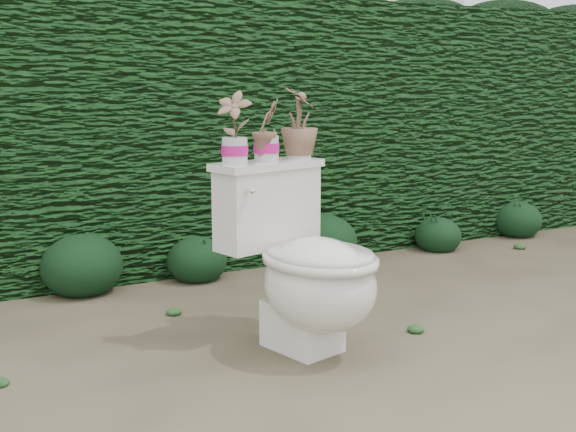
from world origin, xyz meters
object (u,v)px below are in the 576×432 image
toilet (306,268)px  potted_plant_center (266,132)px  potted_plant_left (234,130)px  potted_plant_right (299,125)px

toilet → potted_plant_center: bearing=91.4°
toilet → potted_plant_left: (-0.23, 0.19, 0.56)m
potted_plant_left → potted_plant_right: bearing=62.3°
potted_plant_left → potted_plant_right: (0.35, 0.09, 0.00)m
potted_plant_center → toilet: bearing=-109.0°
potted_plant_center → potted_plant_right: (0.18, 0.05, 0.02)m
toilet → potted_plant_center: (-0.06, 0.23, 0.55)m
toilet → potted_plant_left: 0.64m
toilet → potted_plant_left: size_ratio=2.73×
potted_plant_left → potted_plant_center: (0.16, 0.04, -0.02)m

